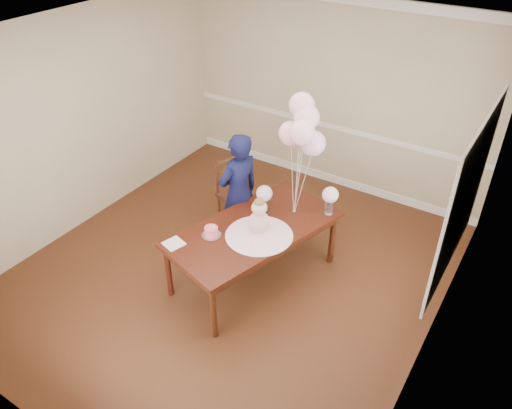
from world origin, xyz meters
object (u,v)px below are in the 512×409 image
dining_chair_seat (236,195)px  woman (239,193)px  dining_table_top (254,229)px  birthday_cake (211,231)px

dining_chair_seat → woman: (0.34, -0.42, 0.37)m
dining_table_top → dining_chair_seat: bearing=150.4°
birthday_cake → dining_chair_seat: birthday_cake is taller
woman → dining_table_top: bearing=67.2°
dining_table_top → birthday_cake: birthday_cake is taller
dining_table_top → birthday_cake: 0.48m
dining_table_top → woman: 0.63m
dining_table_top → woman: bearing=154.9°
woman → birthday_cake: bearing=30.7°
dining_chair_seat → woman: 0.66m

